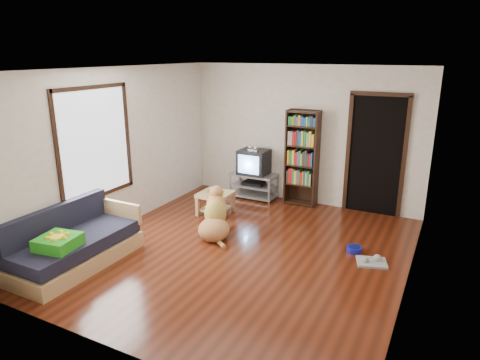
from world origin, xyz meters
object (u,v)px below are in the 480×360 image
at_px(grey_rag, 372,262).
at_px(tv_stand, 254,185).
at_px(sofa, 76,246).
at_px(coffee_table, 215,199).
at_px(laptop, 214,193).
at_px(green_cushion, 58,242).
at_px(crt_tv, 254,161).
at_px(bookshelf, 302,153).
at_px(dog_bowl, 354,249).
at_px(dog, 215,218).

distance_m(grey_rag, tv_stand, 3.20).
relative_size(grey_rag, sofa, 0.22).
bearing_deg(sofa, coffee_table, 73.45).
bearing_deg(laptop, green_cushion, -121.32).
distance_m(crt_tv, coffee_table, 1.25).
relative_size(grey_rag, bookshelf, 0.22).
xyz_separation_m(laptop, sofa, (-0.75, -2.48, -0.15)).
bearing_deg(green_cushion, dog_bowl, 28.51).
bearing_deg(tv_stand, coffee_table, -101.49).
xyz_separation_m(dog_bowl, coffee_table, (-2.58, 0.39, 0.24)).
distance_m(dog_bowl, crt_tv, 2.90).
bearing_deg(grey_rag, sofa, -152.77).
distance_m(dog_bowl, sofa, 3.95).
bearing_deg(dog_bowl, dog, -168.72).
relative_size(green_cushion, laptop, 1.65).
height_order(bookshelf, dog, bookshelf).
relative_size(bookshelf, sofa, 1.00).
bearing_deg(dog_bowl, tv_stand, 147.32).
height_order(bookshelf, sofa, bookshelf).
height_order(crt_tv, dog, crt_tv).
relative_size(laptop, sofa, 0.16).
xyz_separation_m(tv_stand, dog, (0.25, -1.93, 0.02)).
bearing_deg(sofa, crt_tv, 75.07).
distance_m(dog_bowl, grey_rag, 0.39).
relative_size(tv_stand, crt_tv, 1.55).
bearing_deg(grey_rag, crt_tv, 146.12).
distance_m(tv_stand, sofa, 3.76).
height_order(tv_stand, crt_tv, crt_tv).
bearing_deg(crt_tv, green_cushion, -101.95).
height_order(laptop, sofa, sofa).
bearing_deg(grey_rag, coffee_table, 167.41).
bearing_deg(bookshelf, dog_bowl, -48.77).
bearing_deg(sofa, dog_bowl, 32.46).
height_order(grey_rag, coffee_table, coffee_table).
relative_size(tv_stand, sofa, 0.50).
height_order(dog_bowl, sofa, sofa).
height_order(green_cushion, sofa, sofa).
distance_m(dog_bowl, coffee_table, 2.63).
xyz_separation_m(laptop, bookshelf, (1.18, 1.24, 0.59)).
bearing_deg(coffee_table, crt_tv, 78.72).
xyz_separation_m(bookshelf, coffee_table, (-1.18, -1.21, -0.72)).
bearing_deg(dog, bookshelf, 70.83).
relative_size(laptop, grey_rag, 0.70).
xyz_separation_m(green_cushion, grey_rag, (3.51, 2.23, -0.48)).
relative_size(laptop, dog_bowl, 1.28).
distance_m(crt_tv, sofa, 3.81).
relative_size(green_cushion, grey_rag, 1.16).
bearing_deg(laptop, dog_bowl, -27.00).
bearing_deg(dog, sofa, -125.69).
bearing_deg(dog_bowl, coffee_table, 171.32).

